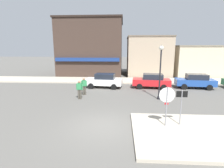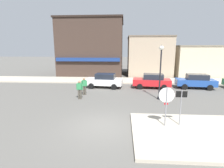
{
  "view_description": "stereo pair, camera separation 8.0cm",
  "coord_description": "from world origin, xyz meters",
  "px_view_note": "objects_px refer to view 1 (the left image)",
  "views": [
    {
      "loc": [
        0.99,
        -9.02,
        4.28
      ],
      "look_at": [
        0.17,
        4.5,
        1.5
      ],
      "focal_mm": 28.0,
      "sensor_mm": 36.0,
      "label": 1
    },
    {
      "loc": [
        1.07,
        -9.01,
        4.28
      ],
      "look_at": [
        0.17,
        4.5,
        1.5
      ],
      "focal_mm": 28.0,
      "sensor_mm": 36.0,
      "label": 2
    }
  ],
  "objects_px": {
    "parked_car_second": "(152,81)",
    "pedestrian_crossing_far": "(80,89)",
    "pedestrian_crossing_near": "(84,86)",
    "stop_sign": "(167,101)",
    "one_way_sign": "(181,104)",
    "parked_car_third": "(195,81)",
    "lamp_post": "(161,65)",
    "parked_car_nearest": "(104,80)"
  },
  "relations": [
    {
      "from": "parked_car_second",
      "to": "pedestrian_crossing_far",
      "type": "distance_m",
      "value": 8.27
    },
    {
      "from": "pedestrian_crossing_near",
      "to": "parked_car_second",
      "type": "bearing_deg",
      "value": 26.23
    },
    {
      "from": "pedestrian_crossing_near",
      "to": "pedestrian_crossing_far",
      "type": "bearing_deg",
      "value": -93.49
    },
    {
      "from": "stop_sign",
      "to": "one_way_sign",
      "type": "relative_size",
      "value": 1.1
    },
    {
      "from": "stop_sign",
      "to": "one_way_sign",
      "type": "bearing_deg",
      "value": 12.1
    },
    {
      "from": "one_way_sign",
      "to": "parked_car_third",
      "type": "xyz_separation_m",
      "value": [
        4.7,
        9.87,
        -0.52
      ]
    },
    {
      "from": "stop_sign",
      "to": "lamp_post",
      "type": "distance_m",
      "value": 5.79
    },
    {
      "from": "stop_sign",
      "to": "pedestrian_crossing_near",
      "type": "bearing_deg",
      "value": 131.94
    },
    {
      "from": "pedestrian_crossing_far",
      "to": "one_way_sign",
      "type": "bearing_deg",
      "value": -36.37
    },
    {
      "from": "one_way_sign",
      "to": "pedestrian_crossing_near",
      "type": "height_order",
      "value": "one_way_sign"
    },
    {
      "from": "lamp_post",
      "to": "parked_car_second",
      "type": "distance_m",
      "value": 4.83
    },
    {
      "from": "pedestrian_crossing_near",
      "to": "pedestrian_crossing_far",
      "type": "height_order",
      "value": "same"
    },
    {
      "from": "parked_car_nearest",
      "to": "parked_car_third",
      "type": "relative_size",
      "value": 1.0
    },
    {
      "from": "parked_car_third",
      "to": "pedestrian_crossing_far",
      "type": "bearing_deg",
      "value": -157.11
    },
    {
      "from": "parked_car_second",
      "to": "pedestrian_crossing_near",
      "type": "relative_size",
      "value": 2.58
    },
    {
      "from": "parked_car_nearest",
      "to": "parked_car_second",
      "type": "distance_m",
      "value": 5.19
    },
    {
      "from": "lamp_post",
      "to": "pedestrian_crossing_near",
      "type": "relative_size",
      "value": 2.82
    },
    {
      "from": "parked_car_second",
      "to": "parked_car_third",
      "type": "height_order",
      "value": "same"
    },
    {
      "from": "stop_sign",
      "to": "parked_car_third",
      "type": "height_order",
      "value": "stop_sign"
    },
    {
      "from": "parked_car_second",
      "to": "pedestrian_crossing_near",
      "type": "bearing_deg",
      "value": -153.77
    },
    {
      "from": "lamp_post",
      "to": "pedestrian_crossing_far",
      "type": "xyz_separation_m",
      "value": [
        -6.74,
        -0.36,
        -2.09
      ]
    },
    {
      "from": "parked_car_third",
      "to": "parked_car_nearest",
      "type": "bearing_deg",
      "value": -178.59
    },
    {
      "from": "parked_car_second",
      "to": "pedestrian_crossing_far",
      "type": "bearing_deg",
      "value": -145.44
    },
    {
      "from": "one_way_sign",
      "to": "lamp_post",
      "type": "relative_size",
      "value": 0.46
    },
    {
      "from": "stop_sign",
      "to": "parked_car_nearest",
      "type": "distance_m",
      "value": 10.75
    },
    {
      "from": "parked_car_third",
      "to": "pedestrian_crossing_near",
      "type": "distance_m",
      "value": 11.94
    },
    {
      "from": "stop_sign",
      "to": "pedestrian_crossing_near",
      "type": "distance_m",
      "value": 8.85
    },
    {
      "from": "lamp_post",
      "to": "parked_car_second",
      "type": "xyz_separation_m",
      "value": [
        0.07,
        4.33,
        -2.15
      ]
    },
    {
      "from": "parked_car_third",
      "to": "pedestrian_crossing_near",
      "type": "relative_size",
      "value": 2.58
    },
    {
      "from": "parked_car_second",
      "to": "pedestrian_crossing_near",
      "type": "distance_m",
      "value": 7.5
    },
    {
      "from": "pedestrian_crossing_far",
      "to": "pedestrian_crossing_near",
      "type": "bearing_deg",
      "value": 86.51
    },
    {
      "from": "parked_car_second",
      "to": "pedestrian_crossing_far",
      "type": "xyz_separation_m",
      "value": [
        -6.81,
        -4.69,
        0.06
      ]
    },
    {
      "from": "one_way_sign",
      "to": "pedestrian_crossing_far",
      "type": "height_order",
      "value": "one_way_sign"
    },
    {
      "from": "lamp_post",
      "to": "one_way_sign",
      "type": "bearing_deg",
      "value": -89.3
    },
    {
      "from": "lamp_post",
      "to": "pedestrian_crossing_near",
      "type": "distance_m",
      "value": 7.05
    },
    {
      "from": "one_way_sign",
      "to": "lamp_post",
      "type": "bearing_deg",
      "value": 90.7
    },
    {
      "from": "parked_car_second",
      "to": "lamp_post",
      "type": "bearing_deg",
      "value": -90.88
    },
    {
      "from": "one_way_sign",
      "to": "parked_car_second",
      "type": "xyz_separation_m",
      "value": [
        0.0,
        9.7,
        -0.52
      ]
    },
    {
      "from": "parked_car_second",
      "to": "parked_car_third",
      "type": "relative_size",
      "value": 1.0
    },
    {
      "from": "stop_sign",
      "to": "pedestrian_crossing_far",
      "type": "bearing_deg",
      "value": 139.07
    },
    {
      "from": "pedestrian_crossing_near",
      "to": "stop_sign",
      "type": "bearing_deg",
      "value": -48.06
    },
    {
      "from": "parked_car_nearest",
      "to": "one_way_sign",
      "type": "bearing_deg",
      "value": -61.67
    }
  ]
}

